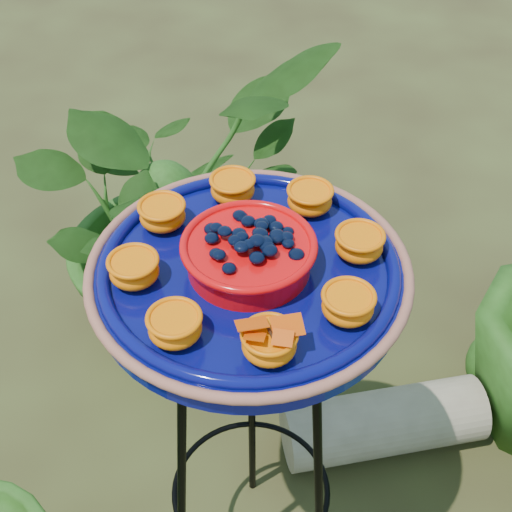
{
  "coord_description": "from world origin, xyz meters",
  "views": [
    {
      "loc": [
        -0.06,
        -0.83,
        1.75
      ],
      "look_at": [
        -0.12,
        -0.04,
        1.02
      ],
      "focal_mm": 50.0,
      "sensor_mm": 36.0,
      "label": 1
    }
  ],
  "objects": [
    {
      "name": "tripod_stand",
      "position": [
        -0.13,
        -0.04,
        0.58
      ],
      "size": [
        0.37,
        0.39,
        0.95
      ],
      "rotation": [
        0.0,
        0.0,
        0.07
      ],
      "color": "black",
      "rests_on": "ground"
    },
    {
      "name": "feeder_dish",
      "position": [
        -0.13,
        -0.04,
        1.0
      ],
      "size": [
        0.51,
        0.51,
        0.11
      ],
      "rotation": [
        0.0,
        0.0,
        0.07
      ],
      "color": "#070A58",
      "rests_on": "tripod_stand"
    },
    {
      "name": "driftwood_log",
      "position": [
        0.2,
        0.32,
        0.09
      ],
      "size": [
        0.57,
        0.32,
        0.18
      ],
      "primitive_type": "cylinder",
      "rotation": [
        0.0,
        1.57,
        0.27
      ],
      "color": "tan",
      "rests_on": "ground"
    },
    {
      "name": "shrub_back_left",
      "position": [
        -0.43,
        0.7,
        0.48
      ],
      "size": [
        1.07,
        1.11,
        0.95
      ],
      "primitive_type": "imported",
      "rotation": [
        0.0,
        0.0,
        1.05
      ],
      "color": "#224612",
      "rests_on": "ground"
    }
  ]
}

